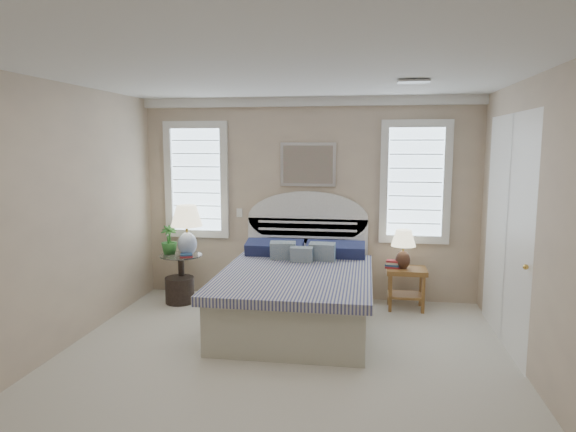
{
  "coord_description": "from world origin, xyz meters",
  "views": [
    {
      "loc": [
        0.78,
        -4.34,
        2.08
      ],
      "look_at": [
        -0.04,
        1.0,
        1.33
      ],
      "focal_mm": 32.0,
      "sensor_mm": 36.0,
      "label": 1
    }
  ],
  "objects_px": {
    "side_table_left": "(181,272)",
    "nightstand_right": "(406,279)",
    "lamp_right": "(403,245)",
    "bed": "(297,290)",
    "lamp_left": "(187,225)",
    "floor_pot": "(180,290)"
  },
  "relations": [
    {
      "from": "nightstand_right",
      "to": "lamp_right",
      "type": "relative_size",
      "value": 1.06
    },
    {
      "from": "floor_pot",
      "to": "lamp_left",
      "type": "distance_m",
      "value": 0.88
    },
    {
      "from": "floor_pot",
      "to": "lamp_left",
      "type": "bearing_deg",
      "value": 37.94
    },
    {
      "from": "bed",
      "to": "side_table_left",
      "type": "relative_size",
      "value": 3.61
    },
    {
      "from": "lamp_right",
      "to": "nightstand_right",
      "type": "bearing_deg",
      "value": 14.18
    },
    {
      "from": "nightstand_right",
      "to": "lamp_left",
      "type": "xyz_separation_m",
      "value": [
        -2.85,
        -0.12,
        0.66
      ]
    },
    {
      "from": "side_table_left",
      "to": "floor_pot",
      "type": "distance_m",
      "value": 0.23
    },
    {
      "from": "lamp_left",
      "to": "lamp_right",
      "type": "height_order",
      "value": "lamp_left"
    },
    {
      "from": "side_table_left",
      "to": "lamp_right",
      "type": "distance_m",
      "value": 2.94
    },
    {
      "from": "floor_pot",
      "to": "lamp_right",
      "type": "bearing_deg",
      "value": 3.56
    },
    {
      "from": "bed",
      "to": "side_table_left",
      "type": "xyz_separation_m",
      "value": [
        -1.65,
        0.59,
        0.0
      ]
    },
    {
      "from": "bed",
      "to": "lamp_left",
      "type": "height_order",
      "value": "bed"
    },
    {
      "from": "bed",
      "to": "floor_pot",
      "type": "height_order",
      "value": "bed"
    },
    {
      "from": "bed",
      "to": "lamp_left",
      "type": "bearing_deg",
      "value": 159.67
    },
    {
      "from": "lamp_left",
      "to": "bed",
      "type": "bearing_deg",
      "value": -20.33
    },
    {
      "from": "bed",
      "to": "nightstand_right",
      "type": "height_order",
      "value": "bed"
    },
    {
      "from": "side_table_left",
      "to": "nightstand_right",
      "type": "height_order",
      "value": "side_table_left"
    },
    {
      "from": "bed",
      "to": "lamp_right",
      "type": "relative_size",
      "value": 4.55
    },
    {
      "from": "nightstand_right",
      "to": "lamp_left",
      "type": "height_order",
      "value": "lamp_left"
    },
    {
      "from": "bed",
      "to": "lamp_right",
      "type": "height_order",
      "value": "bed"
    },
    {
      "from": "nightstand_right",
      "to": "floor_pot",
      "type": "xyz_separation_m",
      "value": [
        -2.94,
        -0.19,
        -0.21
      ]
    },
    {
      "from": "floor_pot",
      "to": "bed",
      "type": "bearing_deg",
      "value": -16.9
    }
  ]
}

